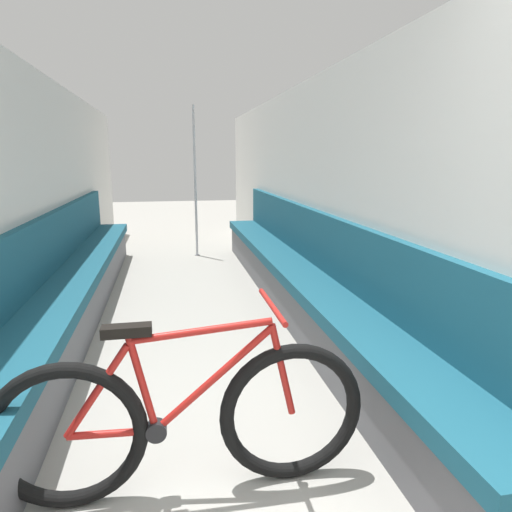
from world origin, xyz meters
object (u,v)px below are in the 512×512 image
(bicycle, at_px, (184,420))
(bench_seat_row_right, at_px, (299,280))
(bench_seat_row_left, at_px, (69,292))
(grab_pole_near, at_px, (195,184))

(bicycle, bearing_deg, bench_seat_row_right, 66.40)
(bench_seat_row_left, height_order, bench_seat_row_right, same)
(bench_seat_row_right, height_order, bicycle, bench_seat_row_right)
(bench_seat_row_left, bearing_deg, grab_pole_near, 65.31)
(bench_seat_row_left, relative_size, bench_seat_row_right, 1.00)
(bench_seat_row_right, bearing_deg, grab_pole_near, 105.76)
(bench_seat_row_left, distance_m, grab_pole_near, 3.17)
(bench_seat_row_left, height_order, grab_pole_near, grab_pole_near)
(bench_seat_row_right, distance_m, grab_pole_near, 3.00)
(bench_seat_row_right, relative_size, bicycle, 3.70)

